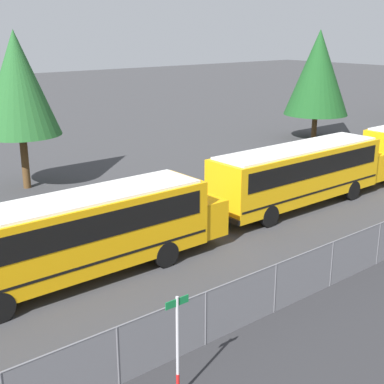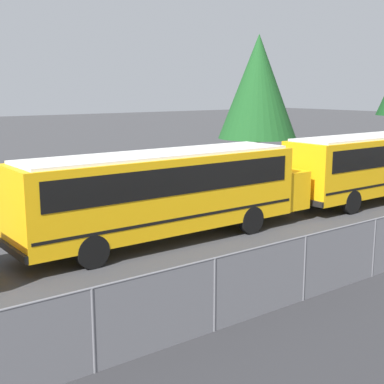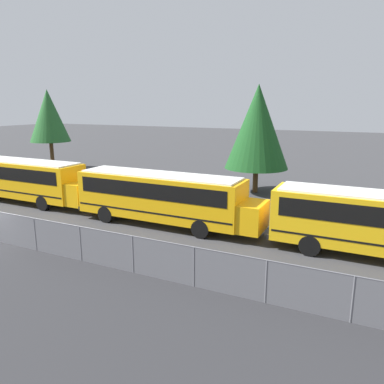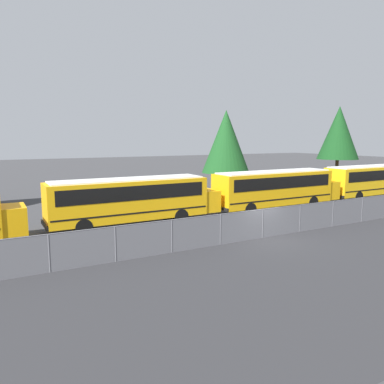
# 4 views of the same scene
# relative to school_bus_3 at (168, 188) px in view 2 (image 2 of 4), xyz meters

# --- Properties ---
(school_bus_3) EXTENTS (12.23, 2.55, 3.27)m
(school_bus_3) POSITION_rel_school_bus_3_xyz_m (0.00, 0.00, 0.00)
(school_bus_3) COLOR #EDA80F
(school_bus_3) RESTS_ON ground_plane
(school_bus_4) EXTENTS (12.23, 2.55, 3.27)m
(school_bus_4) POSITION_rel_school_bus_3_xyz_m (12.55, -0.27, 0.00)
(school_bus_4) COLOR #EDA80F
(school_bus_4) RESTS_ON ground_plane
(tree_3) EXTENTS (5.36, 5.36, 9.09)m
(tree_3) POSITION_rel_school_bus_3_xyz_m (15.12, 11.11, 3.64)
(tree_3) COLOR #51381E
(tree_3) RESTS_ON ground_plane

